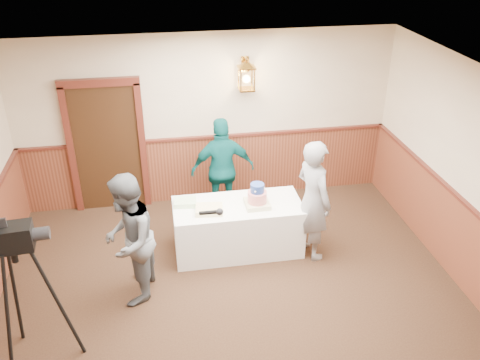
% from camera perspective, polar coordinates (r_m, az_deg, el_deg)
% --- Properties ---
extents(ground, '(7.00, 7.00, 0.00)m').
position_cam_1_polar(ground, '(6.07, 0.69, -18.40)').
color(ground, black).
rests_on(ground, ground).
extents(room_shell, '(6.02, 7.02, 2.81)m').
position_cam_1_polar(room_shell, '(5.43, -0.65, -3.90)').
color(room_shell, '#C2AC91').
rests_on(room_shell, ground).
extents(display_table, '(1.80, 0.80, 0.75)m').
position_cam_1_polar(display_table, '(7.29, -0.27, -5.32)').
color(display_table, white).
rests_on(display_table, ground).
extents(tiered_cake, '(0.34, 0.34, 0.34)m').
position_cam_1_polar(tiered_cake, '(7.00, 1.94, -1.95)').
color(tiered_cake, beige).
rests_on(tiered_cake, display_table).
extents(sheet_cake_yellow, '(0.39, 0.32, 0.07)m').
position_cam_1_polar(sheet_cake_yellow, '(6.92, -3.49, -3.34)').
color(sheet_cake_yellow, '#F7D593').
rests_on(sheet_cake_yellow, display_table).
extents(sheet_cake_green, '(0.33, 0.27, 0.07)m').
position_cam_1_polar(sheet_cake_green, '(7.12, -6.18, -2.49)').
color(sheet_cake_green, '#9DCE91').
rests_on(sheet_cake_green, display_table).
extents(interviewer, '(1.51, 0.94, 1.72)m').
position_cam_1_polar(interviewer, '(6.33, -12.40, -6.61)').
color(interviewer, '#55595E').
rests_on(interviewer, ground).
extents(baker, '(0.63, 0.75, 1.76)m').
position_cam_1_polar(baker, '(7.01, 8.21, -2.25)').
color(baker, gray).
rests_on(baker, ground).
extents(assistant_p, '(1.00, 0.44, 1.68)m').
position_cam_1_polar(assistant_p, '(7.83, -1.95, 1.19)').
color(assistant_p, '#094C4C').
rests_on(assistant_p, ground).
extents(tv_camera_rig, '(0.69, 0.65, 1.77)m').
position_cam_1_polar(tv_camera_rig, '(5.83, -22.78, -12.85)').
color(tv_camera_rig, black).
rests_on(tv_camera_rig, ground).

